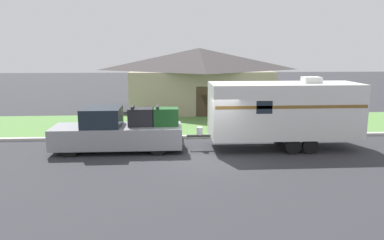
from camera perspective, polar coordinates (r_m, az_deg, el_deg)
The scene contains 7 objects.
ground_plane at distance 16.17m, azimuth 2.82°, elevation -5.83°, with size 120.00×120.00×0.00m, color #2D2D33.
curb_strip at distance 19.76m, azimuth 1.58°, elevation -2.54°, with size 80.00×0.30×0.14m.
lawn_strip at distance 23.32m, azimuth 0.75°, elevation -0.61°, with size 80.00×7.00×0.03m.
house_across_street at distance 28.99m, azimuth 1.09°, elevation 6.45°, with size 10.99×7.60×4.70m.
pickup_truck at distance 17.42m, azimuth -11.11°, elevation -1.70°, with size 5.95×1.99×2.09m.
travel_trailer at distance 17.93m, azimuth 13.82°, elevation 1.50°, with size 7.97×2.42×3.36m.
mailbox at distance 20.30m, azimuth -6.11°, elevation 0.43°, with size 0.48×0.20×1.29m.
Camera 1 is at (-1.81, -15.39, 4.62)m, focal length 35.00 mm.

